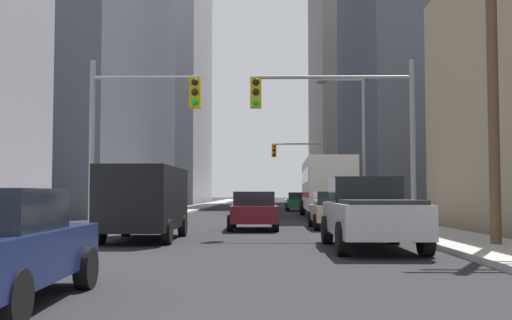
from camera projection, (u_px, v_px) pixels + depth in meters
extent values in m
cube|color=#9E9E99|center=(188.00, 209.00, 52.48)|extent=(2.59, 160.00, 0.15)
cube|color=#9E9E99|center=(330.00, 209.00, 52.34)|extent=(2.59, 160.00, 0.15)
cube|color=silver|center=(326.00, 185.00, 36.18)|extent=(2.87, 11.57, 2.90)
cube|color=black|center=(305.00, 176.00, 36.22)|extent=(0.36, 10.58, 0.80)
cube|color=red|center=(305.00, 195.00, 36.16)|extent=(0.36, 10.57, 0.28)
cylinder|color=black|center=(302.00, 208.00, 40.13)|extent=(0.32, 1.00, 1.00)
cylinder|color=black|center=(338.00, 208.00, 40.11)|extent=(0.32, 1.00, 1.00)
cylinder|color=black|center=(311.00, 211.00, 32.90)|extent=(0.32, 1.00, 1.00)
cylinder|color=black|center=(354.00, 211.00, 32.87)|extent=(0.32, 1.00, 1.00)
cube|color=#B7BABF|center=(371.00, 219.00, 15.83)|extent=(2.04, 5.41, 0.80)
cube|color=black|center=(364.00, 190.00, 16.84)|extent=(1.81, 1.81, 0.70)
cube|color=black|center=(381.00, 202.00, 14.50)|extent=(1.78, 2.39, 0.10)
cylinder|color=black|center=(327.00, 230.00, 17.54)|extent=(0.28, 0.80, 0.80)
cylinder|color=black|center=(394.00, 230.00, 17.52)|extent=(0.28, 0.80, 0.80)
cylinder|color=black|center=(343.00, 239.00, 14.09)|extent=(0.28, 0.80, 0.80)
cylinder|color=black|center=(426.00, 239.00, 14.07)|extent=(0.28, 0.80, 0.80)
cube|color=black|center=(145.00, 198.00, 18.98)|extent=(2.02, 5.21, 1.90)
cube|color=black|center=(159.00, 186.00, 21.61)|extent=(1.76, 0.03, 0.60)
cylinder|color=black|center=(126.00, 226.00, 20.60)|extent=(0.24, 0.72, 0.72)
cylinder|color=black|center=(183.00, 226.00, 20.58)|extent=(0.24, 0.72, 0.72)
cylinder|color=black|center=(100.00, 232.00, 17.28)|extent=(0.24, 0.72, 0.72)
cylinder|color=black|center=(167.00, 232.00, 17.26)|extent=(0.24, 0.72, 0.72)
cylinder|color=black|center=(86.00, 268.00, 9.27)|extent=(0.22, 0.64, 0.64)
cylinder|color=black|center=(14.00, 299.00, 6.58)|extent=(0.22, 0.64, 0.64)
cube|color=maroon|center=(254.00, 214.00, 24.31)|extent=(1.93, 4.25, 0.65)
cube|color=black|center=(254.00, 199.00, 24.19)|extent=(1.64, 1.95, 0.55)
cylinder|color=black|center=(234.00, 220.00, 25.64)|extent=(0.22, 0.64, 0.64)
cylinder|color=black|center=(275.00, 220.00, 25.62)|extent=(0.22, 0.64, 0.64)
cylinder|color=black|center=(230.00, 223.00, 22.96)|extent=(0.22, 0.64, 0.64)
cylinder|color=black|center=(276.00, 223.00, 22.94)|extent=(0.22, 0.64, 0.64)
cube|color=#C6B793|center=(334.00, 213.00, 25.07)|extent=(1.81, 4.20, 0.65)
cube|color=black|center=(335.00, 198.00, 24.95)|extent=(1.59, 1.90, 0.55)
cylinder|color=black|center=(311.00, 219.00, 26.41)|extent=(0.22, 0.64, 0.64)
cylinder|color=black|center=(351.00, 219.00, 26.39)|extent=(0.22, 0.64, 0.64)
cylinder|color=black|center=(316.00, 222.00, 23.72)|extent=(0.22, 0.64, 0.64)
cylinder|color=black|center=(361.00, 222.00, 23.70)|extent=(0.22, 0.64, 0.64)
cube|color=white|center=(257.00, 206.00, 37.12)|extent=(1.92, 4.25, 0.65)
cube|color=black|center=(257.00, 197.00, 37.01)|extent=(1.64, 1.94, 0.55)
cylinder|color=black|center=(244.00, 211.00, 38.46)|extent=(0.22, 0.64, 0.64)
cylinder|color=black|center=(271.00, 211.00, 38.44)|extent=(0.22, 0.64, 0.64)
cylinder|color=black|center=(243.00, 213.00, 35.77)|extent=(0.22, 0.64, 0.64)
cylinder|color=black|center=(272.00, 213.00, 35.75)|extent=(0.22, 0.64, 0.64)
cube|color=#195938|center=(298.00, 203.00, 49.84)|extent=(1.87, 4.23, 0.65)
cube|color=black|center=(298.00, 196.00, 49.72)|extent=(1.62, 1.93, 0.55)
cylinder|color=black|center=(287.00, 207.00, 51.17)|extent=(0.22, 0.64, 0.64)
cylinder|color=black|center=(307.00, 207.00, 51.15)|extent=(0.22, 0.64, 0.64)
cylinder|color=black|center=(288.00, 207.00, 48.49)|extent=(0.22, 0.64, 0.64)
cylinder|color=black|center=(310.00, 207.00, 48.47)|extent=(0.22, 0.64, 0.64)
cylinder|color=gray|center=(92.00, 148.00, 20.68)|extent=(0.18, 0.18, 6.00)
cylinder|color=gray|center=(144.00, 78.00, 20.79)|extent=(3.52, 0.12, 0.12)
cube|color=gold|center=(195.00, 93.00, 20.74)|extent=(0.38, 0.30, 1.05)
sphere|color=black|center=(195.00, 82.00, 20.59)|extent=(0.24, 0.24, 0.24)
sphere|color=black|center=(195.00, 92.00, 20.57)|extent=(0.24, 0.24, 0.24)
sphere|color=#19D833|center=(195.00, 102.00, 20.56)|extent=(0.24, 0.24, 0.24)
cylinder|color=gray|center=(413.00, 147.00, 20.55)|extent=(0.18, 0.18, 6.00)
cylinder|color=gray|center=(334.00, 77.00, 20.72)|extent=(5.31, 0.12, 0.12)
cube|color=gold|center=(256.00, 93.00, 20.72)|extent=(0.38, 0.30, 1.05)
sphere|color=black|center=(256.00, 82.00, 20.57)|extent=(0.24, 0.24, 0.24)
sphere|color=black|center=(256.00, 92.00, 20.55)|extent=(0.24, 0.24, 0.24)
sphere|color=#19D833|center=(256.00, 102.00, 20.53)|extent=(0.24, 0.24, 0.24)
cylinder|color=gray|center=(327.00, 174.00, 48.60)|extent=(0.18, 0.18, 6.00)
cylinder|color=gray|center=(300.00, 144.00, 48.76)|extent=(4.19, 0.12, 0.12)
cube|color=gold|center=(274.00, 150.00, 48.75)|extent=(0.38, 0.30, 1.05)
sphere|color=red|center=(274.00, 146.00, 48.60)|extent=(0.24, 0.24, 0.24)
sphere|color=black|center=(274.00, 150.00, 48.58)|extent=(0.24, 0.24, 0.24)
sphere|color=black|center=(274.00, 155.00, 48.56)|extent=(0.24, 0.24, 0.24)
cylinder|color=brown|center=(492.00, 65.00, 15.95)|extent=(0.28, 0.28, 9.63)
cylinder|color=gray|center=(364.00, 148.00, 31.21)|extent=(0.16, 0.16, 7.50)
cylinder|color=gray|center=(342.00, 80.00, 31.41)|extent=(2.14, 0.10, 0.10)
ellipsoid|color=#4C4C51|center=(322.00, 82.00, 31.42)|extent=(0.56, 0.32, 0.20)
cube|color=#4C515B|center=(24.00, 74.00, 49.02)|extent=(20.23, 28.79, 22.07)
cube|color=#93939E|center=(124.00, 52.00, 91.90)|extent=(24.33, 27.74, 45.44)
cube|color=#4C515B|center=(479.00, 43.00, 53.15)|extent=(22.13, 22.21, 29.15)
cube|color=gray|center=(372.00, 8.00, 93.44)|extent=(17.67, 25.79, 59.58)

